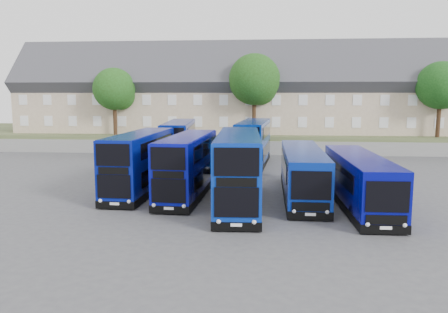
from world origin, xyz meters
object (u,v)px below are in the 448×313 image
coach_east_a (302,174)px  tree_mid (256,81)px  tree_east (442,87)px  dd_front_left (141,163)px  dd_front_mid (188,167)px  tree_west (116,91)px

coach_east_a → tree_mid: size_ratio=1.25×
coach_east_a → tree_east: bearing=52.8°
coach_east_a → tree_mid: tree_mid is taller
dd_front_left → tree_east: bearing=38.9°
tree_east → tree_mid: bearing=178.6°
dd_front_mid → tree_west: 25.03m
coach_east_a → tree_west: tree_west is taller
tree_mid → tree_west: bearing=-178.2°
tree_west → tree_east: tree_east is taller
tree_west → tree_east: (36.00, 0.00, 0.34)m
tree_east → coach_east_a: bearing=-128.1°
dd_front_left → dd_front_mid: bearing=-12.0°
tree_mid → tree_east: size_ratio=1.12×
dd_front_left → coach_east_a: 10.88m
dd_front_left → coach_east_a: size_ratio=0.88×
dd_front_mid → tree_mid: bearing=82.4°
coach_east_a → tree_east: tree_east is taller
dd_front_left → tree_mid: tree_mid is taller
dd_front_left → tree_east: 34.78m
dd_front_left → dd_front_mid: dd_front_left is taller
dd_front_mid → tree_east: bearing=44.7°
dd_front_mid → coach_east_a: (7.45, 0.19, -0.39)m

